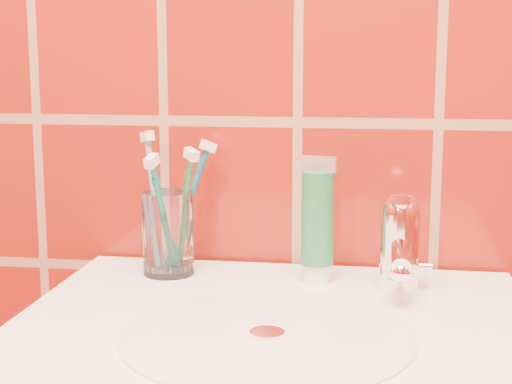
# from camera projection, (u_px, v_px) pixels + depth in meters

# --- Properties ---
(glass_tumbler) EXTENTS (0.09, 0.09, 0.11)m
(glass_tumbler) POSITION_uv_depth(u_px,v_px,m) (168.00, 233.00, 1.01)
(glass_tumbler) COLOR white
(glass_tumbler) RESTS_ON pedestal_sink
(toothpaste_tube) EXTENTS (0.04, 0.04, 0.16)m
(toothpaste_tube) POSITION_uv_depth(u_px,v_px,m) (318.00, 224.00, 0.97)
(toothpaste_tube) COLOR white
(toothpaste_tube) RESTS_ON pedestal_sink
(faucet) EXTENTS (0.05, 0.11, 0.12)m
(faucet) POSITION_uv_depth(u_px,v_px,m) (400.00, 239.00, 0.94)
(faucet) COLOR white
(faucet) RESTS_ON pedestal_sink
(toothbrush_0) EXTENTS (0.10, 0.10, 0.20)m
(toothbrush_0) POSITION_uv_depth(u_px,v_px,m) (155.00, 203.00, 1.01)
(toothbrush_0) COLOR #6990BB
(toothbrush_0) RESTS_ON glass_tumbler
(toothbrush_1) EXTENTS (0.15, 0.14, 0.19)m
(toothbrush_1) POSITION_uv_depth(u_px,v_px,m) (187.00, 207.00, 1.03)
(toothbrush_1) COLOR #0C4F65
(toothbrush_1) RESTS_ON glass_tumbler
(toothbrush_2) EXTENTS (0.11, 0.11, 0.18)m
(toothbrush_2) POSITION_uv_depth(u_px,v_px,m) (183.00, 213.00, 0.99)
(toothbrush_2) COLOR #1B6833
(toothbrush_2) RESTS_ON glass_tumbler
(toothbrush_3) EXTENTS (0.07, 0.13, 0.18)m
(toothbrush_3) POSITION_uv_depth(u_px,v_px,m) (164.00, 217.00, 0.98)
(toothbrush_3) COLOR #0D6E72
(toothbrush_3) RESTS_ON glass_tumbler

